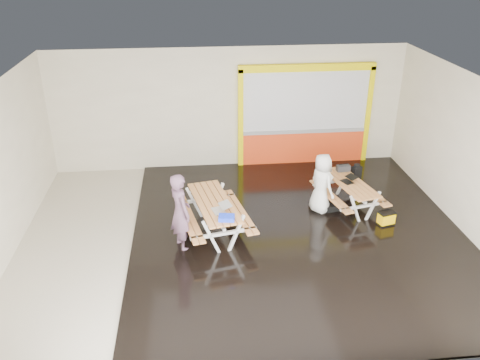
{
  "coord_description": "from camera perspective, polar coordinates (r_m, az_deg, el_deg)",
  "views": [
    {
      "loc": [
        -1.08,
        -9.51,
        6.07
      ],
      "look_at": [
        0.0,
        0.9,
        1.0
      ],
      "focal_mm": 37.1,
      "sensor_mm": 36.0,
      "label": 1
    }
  ],
  "objects": [
    {
      "name": "picnic_table_right",
      "position": [
        12.49,
        12.47,
        -0.94
      ],
      "size": [
        1.64,
        2.08,
        0.74
      ],
      "color": "#CC884C",
      "rests_on": "deck"
    },
    {
      "name": "toolbox",
      "position": [
        12.94,
        11.78,
        1.35
      ],
      "size": [
        0.35,
        0.2,
        0.2
      ],
      "color": "black",
      "rests_on": "picnic_table_right"
    },
    {
      "name": "kiosk",
      "position": [
        14.59,
        7.45,
        7.14
      ],
      "size": [
        3.88,
        0.16,
        3.0
      ],
      "color": "#F04317",
      "rests_on": "room"
    },
    {
      "name": "dark_case",
      "position": [
        12.48,
        10.38,
        -3.05
      ],
      "size": [
        0.46,
        0.38,
        0.15
      ],
      "primitive_type": "cube",
      "rotation": [
        0.0,
        0.0,
        0.21
      ],
      "color": "black",
      "rests_on": "deck"
    },
    {
      "name": "blue_pouch",
      "position": [
        10.29,
        -1.55,
        -4.37
      ],
      "size": [
        0.36,
        0.28,
        0.1
      ],
      "primitive_type": "cube",
      "rotation": [
        0.0,
        0.0,
        -0.15
      ],
      "color": "#1938F1",
      "rests_on": "picnic_table_left"
    },
    {
      "name": "deck",
      "position": [
        11.5,
        6.71,
        -6.05
      ],
      "size": [
        7.5,
        7.98,
        0.05
      ],
      "primitive_type": "cube",
      "color": "black",
      "rests_on": "room"
    },
    {
      "name": "picnic_table_left",
      "position": [
        11.11,
        -3.02,
        -3.4
      ],
      "size": [
        1.82,
        2.36,
        0.85
      ],
      "color": "#CC884C",
      "rests_on": "deck"
    },
    {
      "name": "person_left",
      "position": [
        10.58,
        -6.86,
        -3.69
      ],
      "size": [
        0.65,
        0.76,
        1.76
      ],
      "primitive_type": "imported",
      "rotation": [
        0.0,
        0.0,
        2.0
      ],
      "color": "#65465B",
      "rests_on": "deck"
    },
    {
      "name": "fluke_bag",
      "position": [
        12.11,
        16.46,
        -4.27
      ],
      "size": [
        0.43,
        0.34,
        0.33
      ],
      "color": "black",
      "rests_on": "deck"
    },
    {
      "name": "room",
      "position": [
        10.5,
        0.51,
        1.56
      ],
      "size": [
        10.02,
        8.02,
        3.52
      ],
      "color": "beige",
      "rests_on": "ground"
    },
    {
      "name": "laptop_right",
      "position": [
        12.4,
        12.39,
        0.01
      ],
      "size": [
        0.42,
        0.4,
        0.14
      ],
      "color": "black",
      "rests_on": "picnic_table_right"
    },
    {
      "name": "laptop_left",
      "position": [
        10.63,
        -2.21,
        -3.3
      ],
      "size": [
        0.46,
        0.43,
        0.16
      ],
      "color": "silver",
      "rests_on": "picnic_table_left"
    },
    {
      "name": "person_right",
      "position": [
        12.12,
        9.38,
        -0.41
      ],
      "size": [
        0.73,
        0.87,
        1.51
      ],
      "primitive_type": "imported",
      "rotation": [
        0.0,
        0.0,
        1.98
      ],
      "color": "white",
      "rests_on": "deck"
    },
    {
      "name": "backpack",
      "position": [
        13.14,
        13.24,
        0.91
      ],
      "size": [
        0.29,
        0.25,
        0.41
      ],
      "color": "black",
      "rests_on": "picnic_table_right"
    }
  ]
}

